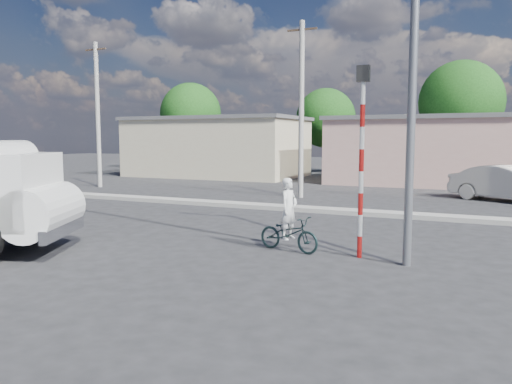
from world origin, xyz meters
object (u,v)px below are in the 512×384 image
at_px(cyclist, 289,221).
at_px(car_cream, 507,183).
at_px(streetlight, 406,31).
at_px(bicycle, 289,234).
at_px(traffic_pole, 362,145).

height_order(cyclist, car_cream, car_cream).
bearing_deg(streetlight, bicycle, 175.16).
bearing_deg(bicycle, cyclist, 0.00).
height_order(cyclist, streetlight, streetlight).
distance_m(bicycle, streetlight, 5.26).
bearing_deg(traffic_pole, streetlight, -17.73).
bearing_deg(bicycle, streetlight, -82.06).
distance_m(cyclist, streetlight, 4.99).
bearing_deg(car_cream, traffic_pole, -170.89).
xyz_separation_m(bicycle, streetlight, (2.66, -0.23, 4.53)).
relative_size(bicycle, car_cream, 0.35).
height_order(cyclist, traffic_pole, traffic_pole).
xyz_separation_m(bicycle, cyclist, (0.00, 0.00, 0.31)).
bearing_deg(traffic_pole, bicycle, -177.52).
distance_m(bicycle, traffic_pole, 2.76).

